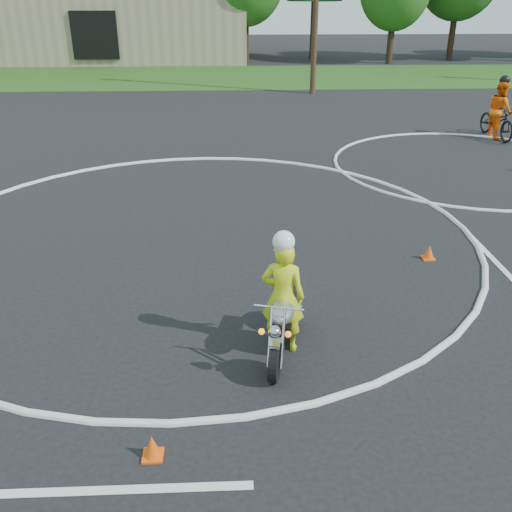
{
  "coord_description": "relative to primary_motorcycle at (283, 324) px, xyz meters",
  "views": [
    {
      "loc": [
        0.83,
        -8.53,
        4.92
      ],
      "look_at": [
        1.18,
        -0.48,
        1.1
      ],
      "focal_mm": 40.0,
      "sensor_mm": 36.0,
      "label": 1
    }
  ],
  "objects": [
    {
      "name": "ground",
      "position": [
        -1.53,
        1.52,
        -0.5
      ],
      "size": [
        120.0,
        120.0,
        0.0
      ],
      "primitive_type": "plane",
      "color": "black",
      "rests_on": "ground"
    },
    {
      "name": "rider_second_grp",
      "position": [
        8.77,
        12.91,
        0.26
      ],
      "size": [
        0.97,
        2.31,
        2.16
      ],
      "rotation": [
        0.0,
        0.0,
        0.08
      ],
      "color": "black",
      "rests_on": "ground"
    },
    {
      "name": "course_markings",
      "position": [
        0.64,
        5.87,
        -0.49
      ],
      "size": [
        19.05,
        19.05,
        0.12
      ],
      "color": "silver",
      "rests_on": "ground"
    },
    {
      "name": "grass_strip",
      "position": [
        -1.53,
        28.52,
        -0.49
      ],
      "size": [
        120.0,
        10.0,
        0.02
      ],
      "primitive_type": "cube",
      "color": "#1E4714",
      "rests_on": "ground"
    },
    {
      "name": "primary_motorcycle",
      "position": [
        0.0,
        0.0,
        0.0
      ],
      "size": [
        0.83,
        1.93,
        1.03
      ],
      "rotation": [
        0.0,
        0.0,
        -0.24
      ],
      "color": "black",
      "rests_on": "ground"
    },
    {
      "name": "traffic_cones",
      "position": [
        0.99,
        3.11,
        -0.37
      ],
      "size": [
        17.11,
        11.14,
        0.3
      ],
      "color": "#FF530D",
      "rests_on": "ground"
    },
    {
      "name": "rider_primary_grp",
      "position": [
        0.0,
        0.13,
        0.42
      ],
      "size": [
        0.71,
        0.55,
        1.91
      ],
      "rotation": [
        0.0,
        0.0,
        -0.24
      ],
      "color": "#CEDD17",
      "rests_on": "ground"
    }
  ]
}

